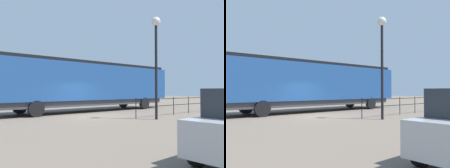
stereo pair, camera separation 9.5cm
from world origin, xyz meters
TOP-DOWN VIEW (x-y plane):
  - ground_plane at (0.00, 0.00)m, footprint 120.00×120.00m
  - locomotive at (-3.45, 2.93)m, footprint 3.19×16.83m
  - lamp_post at (4.04, 1.92)m, footprint 0.55×0.55m
  - platform_fence at (3.02, 6.18)m, footprint 0.05×10.03m

SIDE VIEW (x-z plane):
  - ground_plane at x=0.00m, z-range 0.00..0.00m
  - platform_fence at x=3.02m, z-range 0.19..1.47m
  - locomotive at x=-3.45m, z-range 0.25..4.38m
  - lamp_post at x=4.04m, z-range 1.40..7.67m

